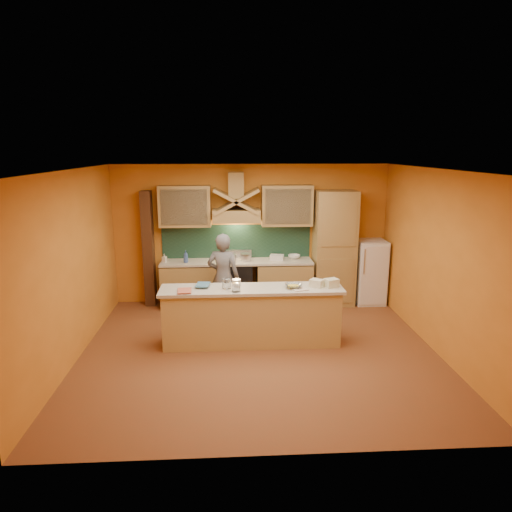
{
  "coord_description": "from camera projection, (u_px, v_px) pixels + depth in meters",
  "views": [
    {
      "loc": [
        -0.44,
        -6.6,
        3.1
      ],
      "look_at": [
        0.01,
        0.9,
        1.32
      ],
      "focal_mm": 32.0,
      "sensor_mm": 36.0,
      "label": 1
    }
  ],
  "objects": [
    {
      "name": "bowl_back",
      "position": [
        294.0,
        257.0,
        9.23
      ],
      "size": [
        0.29,
        0.29,
        0.08
      ],
      "primitive_type": "imported",
      "rotation": [
        0.0,
        0.0,
        -0.21
      ],
      "color": "silver",
      "rests_on": "counter_top"
    },
    {
      "name": "grocery_bag_b",
      "position": [
        317.0,
        283.0,
        7.25
      ],
      "size": [
        0.25,
        0.24,
        0.12
      ],
      "primitive_type": "cube",
      "rotation": [
        0.0,
        0.0,
        -0.62
      ],
      "color": "beige",
      "rests_on": "island_top"
    },
    {
      "name": "stove",
      "position": [
        237.0,
        283.0,
        9.16
      ],
      "size": [
        0.6,
        0.58,
        0.9
      ],
      "primitive_type": "cube",
      "color": "black",
      "rests_on": "floor"
    },
    {
      "name": "person",
      "position": [
        223.0,
        277.0,
        8.3
      ],
      "size": [
        0.66,
        0.51,
        1.62
      ],
      "primitive_type": "imported",
      "rotation": [
        0.0,
        0.0,
        2.91
      ],
      "color": "slate",
      "rests_on": "floor"
    },
    {
      "name": "wall_right",
      "position": [
        438.0,
        262.0,
        6.98
      ],
      "size": [
        0.02,
        5.0,
        2.8
      ],
      "primitive_type": "cube",
      "color": "orange",
      "rests_on": "floor"
    },
    {
      "name": "dish_rack",
      "position": [
        277.0,
        257.0,
        9.14
      ],
      "size": [
        0.31,
        0.26,
        0.1
      ],
      "primitive_type": "cube",
      "rotation": [
        0.0,
        0.0,
        -0.22
      ],
      "color": "silver",
      "rests_on": "counter_top"
    },
    {
      "name": "wall_left",
      "position": [
        72.0,
        267.0,
        6.67
      ],
      "size": [
        0.02,
        5.0,
        2.8
      ],
      "primitive_type": "cube",
      "color": "orange",
      "rests_on": "floor"
    },
    {
      "name": "upper_cabinet_left",
      "position": [
        185.0,
        206.0,
        8.87
      ],
      "size": [
        1.0,
        0.35,
        0.8
      ],
      "primitive_type": "cube",
      "color": "#A9874D",
      "rests_on": "wall_back"
    },
    {
      "name": "wall_back",
      "position": [
        251.0,
        234.0,
        9.25
      ],
      "size": [
        5.5,
        0.02,
        2.8
      ],
      "primitive_type": "cube",
      "color": "orange",
      "rests_on": "floor"
    },
    {
      "name": "cloth",
      "position": [
        300.0,
        289.0,
        7.11
      ],
      "size": [
        0.27,
        0.23,
        0.01
      ],
      "primitive_type": "cube",
      "rotation": [
        0.0,
        0.0,
        0.34
      ],
      "color": "beige",
      "rests_on": "island_top"
    },
    {
      "name": "book_upper",
      "position": [
        196.0,
        285.0,
        7.27
      ],
      "size": [
        0.24,
        0.31,
        0.02
      ],
      "primitive_type": "imported",
      "rotation": [
        0.0,
        0.0,
        -0.12
      ],
      "color": "teal",
      "rests_on": "island_top"
    },
    {
      "name": "ceiling",
      "position": [
        259.0,
        170.0,
        6.5
      ],
      "size": [
        5.5,
        5.0,
        0.01
      ],
      "primitive_type": "cube",
      "color": "white",
      "rests_on": "wall_back"
    },
    {
      "name": "soap_bottle_a",
      "position": [
        164.0,
        258.0,
        8.92
      ],
      "size": [
        0.1,
        0.1,
        0.17
      ],
      "primitive_type": "imported",
      "rotation": [
        0.0,
        0.0,
        -0.43
      ],
      "color": "beige",
      "rests_on": "counter_top"
    },
    {
      "name": "backsplash",
      "position": [
        236.0,
        242.0,
        9.26
      ],
      "size": [
        3.0,
        0.03,
        0.7
      ],
      "primitive_type": "cube",
      "color": "#173427",
      "rests_on": "wall_back"
    },
    {
      "name": "book_lower",
      "position": [
        177.0,
        291.0,
        7.0
      ],
      "size": [
        0.23,
        0.3,
        0.03
      ],
      "primitive_type": "imported",
      "rotation": [
        0.0,
        0.0,
        0.07
      ],
      "color": "#C05E44",
      "rests_on": "island_top"
    },
    {
      "name": "pot_large",
      "position": [
        230.0,
        259.0,
        8.9
      ],
      "size": [
        0.34,
        0.34,
        0.16
      ],
      "primitive_type": "cylinder",
      "rotation": [
        0.0,
        0.0,
        0.33
      ],
      "color": "silver",
      "rests_on": "stove"
    },
    {
      "name": "jar_large",
      "position": [
        227.0,
        284.0,
        7.16
      ],
      "size": [
        0.17,
        0.17,
        0.16
      ],
      "primitive_type": "cylinder",
      "rotation": [
        0.0,
        0.0,
        0.37
      ],
      "color": "white",
      "rests_on": "island_top"
    },
    {
      "name": "pantry_column",
      "position": [
        334.0,
        248.0,
        9.11
      ],
      "size": [
        0.8,
        0.6,
        2.3
      ],
      "primitive_type": "cube",
      "color": "#A9874D",
      "rests_on": "floor"
    },
    {
      "name": "hood_chimney",
      "position": [
        236.0,
        185.0,
        8.86
      ],
      "size": [
        0.3,
        0.3,
        0.5
      ],
      "primitive_type": "cube",
      "color": "#A9874D",
      "rests_on": "wall_back"
    },
    {
      "name": "counter_top",
      "position": [
        237.0,
        262.0,
        9.06
      ],
      "size": [
        3.0,
        0.62,
        0.04
      ],
      "primitive_type": "cube",
      "color": "beige",
      "rests_on": "base_cabinet_left"
    },
    {
      "name": "mixing_bowl",
      "position": [
        293.0,
        286.0,
        7.21
      ],
      "size": [
        0.26,
        0.26,
        0.06
      ],
      "primitive_type": "imported",
      "rotation": [
        0.0,
        0.0,
        0.01
      ],
      "color": "silver",
      "rests_on": "island_top"
    },
    {
      "name": "floor",
      "position": [
        259.0,
        351.0,
        7.15
      ],
      "size": [
        5.5,
        5.0,
        0.01
      ],
      "primitive_type": "cube",
      "color": "brown",
      "rests_on": "ground"
    },
    {
      "name": "range_hood",
      "position": [
        236.0,
        215.0,
        8.9
      ],
      "size": [
        0.92,
        0.5,
        0.24
      ],
      "primitive_type": "cube",
      "color": "#A9874D",
      "rests_on": "wall_back"
    },
    {
      "name": "soap_bottle_b",
      "position": [
        186.0,
        256.0,
        8.89
      ],
      "size": [
        0.1,
        0.1,
        0.25
      ],
      "primitive_type": "imported",
      "rotation": [
        0.0,
        0.0,
        0.06
      ],
      "color": "#375397",
      "rests_on": "counter_top"
    },
    {
      "name": "wall_front",
      "position": [
        276.0,
        329.0,
        4.4
      ],
      "size": [
        5.5,
        0.02,
        2.8
      ],
      "primitive_type": "cube",
      "color": "orange",
      "rests_on": "floor"
    },
    {
      "name": "fridge",
      "position": [
        370.0,
        272.0,
        9.27
      ],
      "size": [
        0.58,
        0.6,
        1.3
      ],
      "primitive_type": "cube",
      "color": "white",
      "rests_on": "floor"
    },
    {
      "name": "island_body",
      "position": [
        252.0,
        318.0,
        7.33
      ],
      "size": [
        2.8,
        0.55,
        0.88
      ],
      "primitive_type": "cube",
      "color": "tan",
      "rests_on": "floor"
    },
    {
      "name": "grocery_bag_a",
      "position": [
        331.0,
        283.0,
        7.25
      ],
      "size": [
        0.25,
        0.22,
        0.13
      ],
      "primitive_type": "cube",
      "rotation": [
        0.0,
        0.0,
        0.36
      ],
      "color": "beige",
      "rests_on": "island_top"
    },
    {
      "name": "base_cabinet_left",
      "position": [
        190.0,
        285.0,
        9.12
      ],
      "size": [
        1.1,
        0.6,
        0.86
      ],
      "primitive_type": "cube",
      "color": "#A9874D",
      "rests_on": "floor"
    },
    {
      "name": "upper_cabinet_right",
      "position": [
        287.0,
        205.0,
        8.99
      ],
      "size": [
        1.0,
        0.35,
        0.8
      ],
      "primitive_type": "cube",
      "color": "#A9874D",
      "rests_on": "wall_back"
    },
    {
      "name": "island_top",
      "position": [
        252.0,
        289.0,
        7.22
      ],
      "size": [
        2.9,
        0.62,
        0.05
      ],
      "primitive_type": "cube",
      "color": "beige",
      "rests_on": "island_body"
    },
    {
      "name": "pot_small",
      "position": [
        246.0,
        258.0,
        9.04
      ],
      "size": [
        0.21,
        0.21,
        0.14
      ],
      "primitive_type": "cylinder",
      "rotation": [
        0.0,
        0.0,
        0.03
      ],
      "color": "silver",
      "rests_on": "stove"
    },
    {
      "name": "base_cabinet_right",
      "position": [
        284.0,
        284.0,
        9.22
      ],
      "size": [
        1.1,
        0.6,
        0.86
      ],
      "primitive_type": "cube",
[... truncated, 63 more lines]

